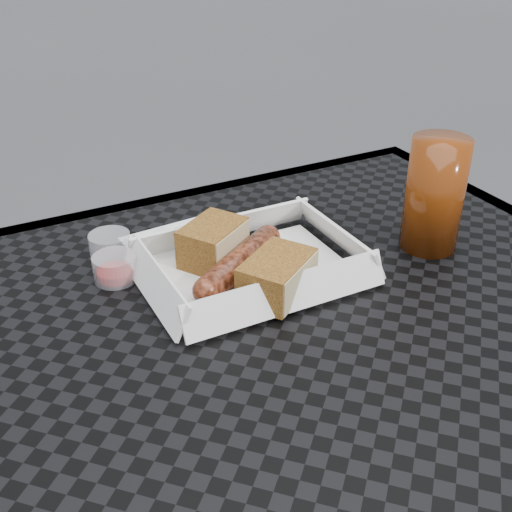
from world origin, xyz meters
The scene contains 10 objects.
patio_table centered at (0.00, 0.00, 0.67)m, with size 0.80×0.80×0.74m.
food_tray centered at (-0.01, 0.14, 0.75)m, with size 0.22×0.15×0.00m, color white.
bratwurst centered at (-0.03, 0.14, 0.76)m, with size 0.15×0.11×0.03m.
bread_near centered at (-0.04, 0.19, 0.77)m, with size 0.08×0.05×0.05m, color olive.
bread_far centered at (-0.01, 0.09, 0.77)m, with size 0.09×0.06×0.04m, color olive.
veg_garnish centered at (0.04, 0.09, 0.75)m, with size 0.03×0.03×0.00m.
napkin centered at (-0.06, 0.24, 0.75)m, with size 0.12×0.12×0.00m, color white.
condiment_cup_sauce centered at (-0.15, 0.21, 0.76)m, with size 0.05×0.05×0.03m, color maroon.
condiment_cup_empty centered at (-0.14, 0.26, 0.76)m, with size 0.05×0.05×0.03m, color silver.
drink_glass centered at (0.21, 0.10, 0.82)m, with size 0.07×0.07×0.14m, color #5A2207.
Camera 1 is at (-0.30, -0.42, 1.14)m, focal length 45.00 mm.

